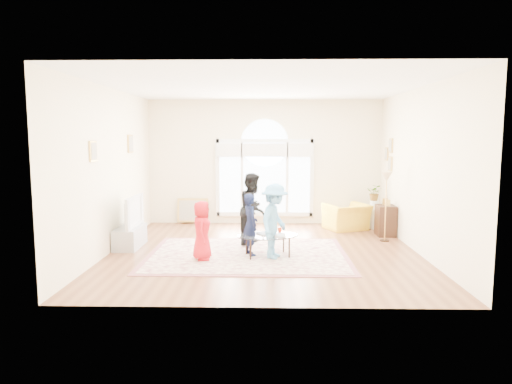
{
  "coord_description": "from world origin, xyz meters",
  "views": [
    {
      "loc": [
        0.05,
        -8.81,
        2.24
      ],
      "look_at": [
        -0.16,
        0.3,
        1.15
      ],
      "focal_mm": 32.0,
      "sensor_mm": 36.0,
      "label": 1
    }
  ],
  "objects_px": {
    "tv_console": "(130,237)",
    "coffee_table": "(268,236)",
    "armchair": "(347,217)",
    "area_rug": "(247,254)",
    "television": "(129,212)"
  },
  "relations": [
    {
      "from": "area_rug",
      "to": "television",
      "type": "relative_size",
      "value": 3.25
    },
    {
      "from": "area_rug",
      "to": "tv_console",
      "type": "relative_size",
      "value": 3.6
    },
    {
      "from": "television",
      "to": "armchair",
      "type": "height_order",
      "value": "television"
    },
    {
      "from": "tv_console",
      "to": "armchair",
      "type": "distance_m",
      "value": 5.13
    },
    {
      "from": "television",
      "to": "coffee_table",
      "type": "bearing_deg",
      "value": -14.22
    },
    {
      "from": "tv_console",
      "to": "coffee_table",
      "type": "distance_m",
      "value": 2.92
    },
    {
      "from": "area_rug",
      "to": "coffee_table",
      "type": "xyz_separation_m",
      "value": [
        0.38,
        -0.13,
        0.39
      ]
    },
    {
      "from": "television",
      "to": "armchair",
      "type": "bearing_deg",
      "value": 21.79
    },
    {
      "from": "tv_console",
      "to": "armchair",
      "type": "bearing_deg",
      "value": 21.76
    },
    {
      "from": "tv_console",
      "to": "television",
      "type": "xyz_separation_m",
      "value": [
        0.01,
        -0.0,
        0.53
      ]
    },
    {
      "from": "television",
      "to": "coffee_table",
      "type": "height_order",
      "value": "television"
    },
    {
      "from": "tv_console",
      "to": "television",
      "type": "relative_size",
      "value": 0.9
    },
    {
      "from": "area_rug",
      "to": "coffee_table",
      "type": "bearing_deg",
      "value": -18.25
    },
    {
      "from": "tv_console",
      "to": "coffee_table",
      "type": "xyz_separation_m",
      "value": [
        2.82,
        -0.71,
        0.19
      ]
    },
    {
      "from": "area_rug",
      "to": "armchair",
      "type": "xyz_separation_m",
      "value": [
        2.32,
        2.49,
        0.3
      ]
    }
  ]
}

